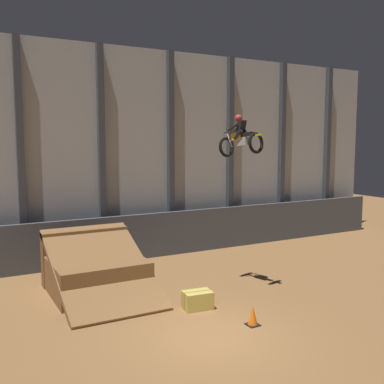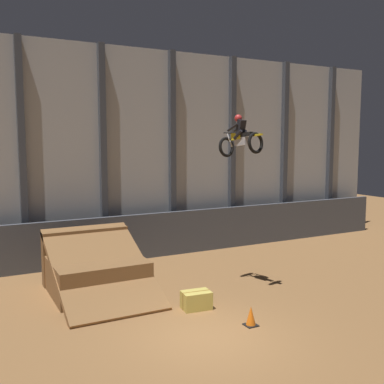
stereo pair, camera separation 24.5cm
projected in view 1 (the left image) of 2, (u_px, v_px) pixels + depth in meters
The scene contains 7 objects.
ground_plane at pixel (211, 338), 12.10m from camera, with size 60.00×60.00×0.00m, color olive.
arena_back_wall at pixel (101, 153), 19.90m from camera, with size 32.00×0.40×9.51m.
lower_barrier at pixel (109, 240), 19.49m from camera, with size 31.36×0.20×2.03m.
dirt_ramp at pixel (95, 270), 15.91m from camera, with size 3.18×4.56×2.18m.
rider_bike_solo at pixel (241, 138), 15.66m from camera, with size 1.06×1.79×1.52m.
traffic_cone_near_ramp at pixel (253, 316), 12.91m from camera, with size 0.36×0.36×0.58m.
hay_bale_trackside at pixel (198, 300), 14.19m from camera, with size 0.96×0.70×0.57m.
Camera 1 is at (-5.98, -9.93, 5.26)m, focal length 42.00 mm.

